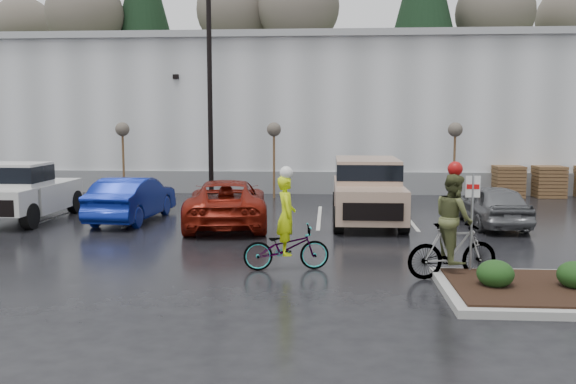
# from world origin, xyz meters

# --- Properties ---
(ground) EXTENTS (120.00, 120.00, 0.00)m
(ground) POSITION_xyz_m (0.00, 0.00, 0.00)
(ground) COLOR black
(ground) RESTS_ON ground
(warehouse) EXTENTS (60.50, 15.50, 7.20)m
(warehouse) POSITION_xyz_m (0.00, 21.99, 3.65)
(warehouse) COLOR #B1B4B6
(warehouse) RESTS_ON ground
(wooded_ridge) EXTENTS (80.00, 25.00, 6.00)m
(wooded_ridge) POSITION_xyz_m (0.00, 45.00, 3.00)
(wooded_ridge) COLOR #203717
(wooded_ridge) RESTS_ON ground
(lamppost) EXTENTS (0.50, 1.00, 9.22)m
(lamppost) POSITION_xyz_m (-4.00, 12.00, 5.69)
(lamppost) COLOR black
(lamppost) RESTS_ON ground
(sapling_west) EXTENTS (0.60, 0.60, 3.20)m
(sapling_west) POSITION_xyz_m (-8.00, 13.00, 2.73)
(sapling_west) COLOR #4B2C1E
(sapling_west) RESTS_ON ground
(sapling_mid) EXTENTS (0.60, 0.60, 3.20)m
(sapling_mid) POSITION_xyz_m (-1.50, 13.00, 2.73)
(sapling_mid) COLOR #4B2C1E
(sapling_mid) RESTS_ON ground
(sapling_east) EXTENTS (0.60, 0.60, 3.20)m
(sapling_east) POSITION_xyz_m (6.00, 13.00, 2.73)
(sapling_east) COLOR #4B2C1E
(sapling_east) RESTS_ON ground
(pallet_stack_a) EXTENTS (1.20, 1.20, 1.35)m
(pallet_stack_a) POSITION_xyz_m (8.50, 14.00, 0.68)
(pallet_stack_a) COLOR #4B2C1E
(pallet_stack_a) RESTS_ON ground
(pallet_stack_b) EXTENTS (1.20, 1.20, 1.35)m
(pallet_stack_b) POSITION_xyz_m (10.20, 14.00, 0.68)
(pallet_stack_b) COLOR #4B2C1E
(pallet_stack_b) RESTS_ON ground
(shrub_a) EXTENTS (0.70, 0.70, 0.52)m
(shrub_a) POSITION_xyz_m (4.00, -1.00, 0.41)
(shrub_a) COLOR black
(shrub_a) RESTS_ON curb_island
(shrub_b) EXTENTS (0.70, 0.70, 0.52)m
(shrub_b) POSITION_xyz_m (5.50, -1.00, 0.41)
(shrub_b) COLOR black
(shrub_b) RESTS_ON curb_island
(fire_lane_sign) EXTENTS (0.30, 0.05, 2.20)m
(fire_lane_sign) POSITION_xyz_m (3.80, 0.20, 1.41)
(fire_lane_sign) COLOR gray
(fire_lane_sign) RESTS_ON ground
(pickup_white) EXTENTS (2.10, 5.20, 1.96)m
(pickup_white) POSITION_xyz_m (-9.16, 6.95, 0.98)
(pickup_white) COLOR silver
(pickup_white) RESTS_ON ground
(car_blue) EXTENTS (1.83, 4.52, 1.46)m
(car_blue) POSITION_xyz_m (-5.64, 6.91, 0.73)
(car_blue) COLOR navy
(car_blue) RESTS_ON ground
(car_red) EXTENTS (3.08, 5.51, 1.45)m
(car_red) POSITION_xyz_m (-2.39, 6.24, 0.73)
(car_red) COLOR maroon
(car_red) RESTS_ON ground
(suv_tan) EXTENTS (2.20, 5.10, 2.06)m
(suv_tan) POSITION_xyz_m (2.06, 6.97, 1.03)
(suv_tan) COLOR tan
(suv_tan) RESTS_ON ground
(car_grey) EXTENTS (1.75, 3.97, 1.33)m
(car_grey) POSITION_xyz_m (5.92, 6.64, 0.66)
(car_grey) COLOR #5E6062
(car_grey) RESTS_ON ground
(cyclist_hivis) EXTENTS (2.00, 0.99, 2.32)m
(cyclist_hivis) POSITION_xyz_m (-0.12, 0.68, 0.72)
(cyclist_hivis) COLOR #3F3F44
(cyclist_hivis) RESTS_ON ground
(cyclist_olive) EXTENTS (1.98, 1.00, 2.48)m
(cyclist_olive) POSITION_xyz_m (3.42, 0.18, 0.89)
(cyclist_olive) COLOR #3F3F44
(cyclist_olive) RESTS_ON ground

